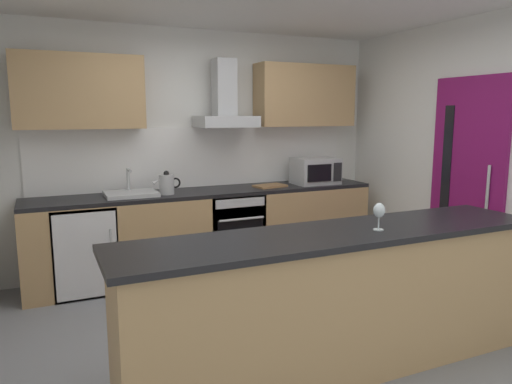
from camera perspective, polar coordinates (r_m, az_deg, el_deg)
The scene contains 16 objects.
ground at distance 3.92m, azimuth 2.71°, elevation -16.62°, with size 5.21×4.90×0.02m, color gray.
wall_back at distance 5.41m, azimuth -6.95°, elevation 4.98°, with size 5.21×0.12×2.60m, color white.
wall_right at distance 4.92m, azimuth 25.93°, elevation 3.68°, with size 0.12×4.90×2.60m, color white.
backsplash_tile at distance 5.35m, azimuth -6.70°, elevation 4.18°, with size 3.58×0.02×0.66m, color white.
counter_back at distance 5.19m, azimuth -5.50°, elevation -4.71°, with size 3.70×0.60×0.90m.
counter_island at distance 3.26m, azimuth 9.61°, elevation -12.76°, with size 2.95×0.64×0.96m.
upper_cabinets at distance 5.18m, azimuth -6.30°, elevation 11.55°, with size 3.65×0.32×0.70m.
side_door at distance 5.00m, azimuth 23.79°, elevation 0.75°, with size 0.08×0.85×2.05m.
oven at distance 5.24m, azimuth -3.05°, elevation -4.43°, with size 0.60×0.62×0.80m.
refrigerator at distance 4.92m, azimuth -19.86°, elevation -6.32°, with size 0.58×0.60×0.85m.
microwave at distance 5.57m, azimuth 7.11°, elevation 2.51°, with size 0.50×0.38×0.30m.
sink at distance 4.88m, azimuth -14.70°, elevation -0.13°, with size 0.50×0.40×0.26m.
kettle at distance 4.89m, azimuth -10.60°, elevation 0.96°, with size 0.29×0.15×0.24m.
range_hood at distance 5.21m, azimuth -3.70°, elevation 10.23°, with size 0.62×0.45×0.72m.
wine_glass at distance 3.17m, azimuth 14.48°, elevation -2.26°, with size 0.08×0.08×0.18m.
chopping_board at distance 5.31m, azimuth 1.68°, elevation 0.74°, with size 0.34×0.22×0.02m, color #9E7247.
Camera 1 is at (-1.61, -3.13, 1.71)m, focal length 33.52 mm.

